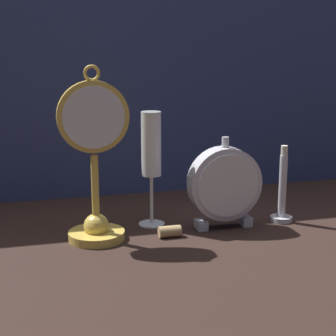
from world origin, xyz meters
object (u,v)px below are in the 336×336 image
(mantel_clock_silver, at_px, (225,184))
(champagne_flute, at_px, (151,152))
(pocket_watch_on_stand, at_px, (95,170))
(brass_candlestick, at_px, (282,196))
(wine_cork, at_px, (169,231))

(mantel_clock_silver, xyz_separation_m, champagne_flute, (-0.13, 0.05, 0.06))
(pocket_watch_on_stand, bearing_deg, champagne_flute, 25.29)
(brass_candlestick, bearing_deg, wine_cork, -172.90)
(pocket_watch_on_stand, relative_size, champagne_flute, 1.41)
(brass_candlestick, bearing_deg, pocket_watch_on_stand, -178.59)
(pocket_watch_on_stand, xyz_separation_m, wine_cork, (0.14, -0.02, -0.12))
(champagne_flute, height_order, wine_cork, champagne_flute)
(brass_candlestick, bearing_deg, mantel_clock_silver, -177.22)
(mantel_clock_silver, distance_m, brass_candlestick, 0.13)
(pocket_watch_on_stand, relative_size, wine_cork, 7.68)
(mantel_clock_silver, height_order, wine_cork, mantel_clock_silver)
(champagne_flute, distance_m, wine_cork, 0.16)
(pocket_watch_on_stand, bearing_deg, wine_cork, -8.96)
(mantel_clock_silver, relative_size, champagne_flute, 0.79)
(mantel_clock_silver, bearing_deg, brass_candlestick, 2.78)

